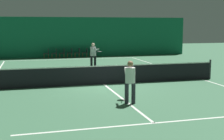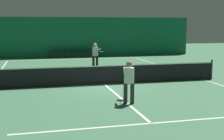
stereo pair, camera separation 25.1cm
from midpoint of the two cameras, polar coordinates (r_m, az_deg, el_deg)
ground_plane at (r=15.53m, az=-0.93°, el=-2.64°), size 60.00×60.00×0.00m
backdrop_curtain at (r=28.85m, az=-7.20°, el=5.97°), size 23.00×0.12×3.63m
court_line_baseline_far at (r=27.13m, az=-6.65°, el=2.00°), size 11.00×0.10×0.00m
court_line_service_far at (r=21.73m, az=-4.77°, el=0.47°), size 8.25×0.10×0.00m
court_line_service_near at (r=9.59m, az=7.93°, el=-9.63°), size 8.25×0.10×0.00m
court_line_sideline_right at (r=17.59m, az=16.81°, el=-1.70°), size 0.10×23.80×0.00m
court_line_centre at (r=15.53m, az=-0.93°, el=-2.63°), size 0.10×12.80×0.00m
tennis_net at (r=15.44m, az=-0.93°, el=-0.78°), size 12.00×0.10×1.07m
player_near at (r=11.64m, az=3.73°, el=-1.60°), size 0.67×1.37×1.62m
player_far at (r=21.26m, az=-2.72°, el=3.02°), size 0.66×1.42×1.71m
courtside_chair_0 at (r=28.22m, az=-11.01°, el=3.13°), size 0.44×0.44×0.84m
courtside_chair_1 at (r=28.26m, az=-9.61°, el=3.17°), size 0.44×0.44×0.84m
courtside_chair_2 at (r=28.33m, az=-8.22°, el=3.21°), size 0.44×0.44×0.84m
courtside_chair_3 at (r=28.40m, az=-6.83°, el=3.25°), size 0.44×0.44×0.84m
courtside_chair_4 at (r=28.50m, az=-5.45°, el=3.29°), size 0.44×0.44×0.84m
courtside_chair_5 at (r=28.61m, az=-4.09°, el=3.33°), size 0.44×0.44×0.84m
courtside_chair_6 at (r=28.74m, az=-2.73°, el=3.36°), size 0.44×0.44×0.84m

